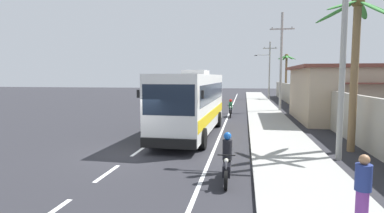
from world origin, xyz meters
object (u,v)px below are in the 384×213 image
(coach_bus_foreground, at_px, (192,101))
(motorcycle_beside_bus, at_px, (231,110))
(utility_pole_nearest, at_px, (342,39))
(utility_pole_far, at_px, (269,68))
(palm_nearest, at_px, (286,68))
(palm_second, at_px, (356,47))
(coach_bus_far_lane, at_px, (196,88))
(pedestrian_near_kerb, at_px, (363,187))
(utility_pole_mid, at_px, (281,61))
(motorcycle_trailing, at_px, (227,162))

(coach_bus_foreground, bearing_deg, motorcycle_beside_bus, 77.47)
(utility_pole_nearest, xyz_separation_m, utility_pole_far, (-0.11, 36.56, -0.22))
(utility_pole_nearest, distance_m, palm_nearest, 35.38)
(utility_pole_far, xyz_separation_m, palm_second, (1.21, -34.92, 0.04))
(coach_bus_far_lane, bearing_deg, pedestrian_near_kerb, -74.89)
(utility_pole_mid, relative_size, palm_nearest, 1.40)
(motorcycle_trailing, xyz_separation_m, utility_pole_mid, (4.06, 21.83, 4.38))
(motorcycle_beside_bus, bearing_deg, palm_second, -62.32)
(utility_pole_mid, bearing_deg, coach_bus_far_lane, 136.73)
(utility_pole_far, height_order, palm_nearest, utility_pole_far)
(coach_bus_foreground, height_order, palm_second, palm_second)
(utility_pole_mid, xyz_separation_m, palm_second, (1.42, -16.64, -0.23))
(utility_pole_mid, bearing_deg, palm_nearest, 81.06)
(coach_bus_far_lane, bearing_deg, coach_bus_foreground, -81.65)
(coach_bus_far_lane, relative_size, palm_nearest, 1.82)
(motorcycle_trailing, height_order, pedestrian_near_kerb, pedestrian_near_kerb)
(pedestrian_near_kerb, distance_m, utility_pole_mid, 24.87)
(utility_pole_nearest, xyz_separation_m, utility_pole_mid, (-0.33, 18.28, 0.05))
(utility_pole_nearest, relative_size, palm_nearest, 1.35)
(utility_pole_nearest, bearing_deg, palm_second, 56.15)
(coach_bus_foreground, xyz_separation_m, palm_nearest, (9.30, 30.68, 2.78))
(coach_bus_foreground, bearing_deg, palm_second, -20.37)
(utility_pole_nearest, bearing_deg, coach_bus_far_lane, 110.45)
(coach_bus_far_lane, xyz_separation_m, motorcycle_beside_bus, (5.31, -14.40, -1.33))
(utility_pole_far, bearing_deg, coach_bus_far_lane, -139.07)
(coach_bus_far_lane, height_order, motorcycle_beside_bus, coach_bus_far_lane)
(coach_bus_far_lane, relative_size, palm_second, 1.77)
(coach_bus_far_lane, bearing_deg, utility_pole_mid, -43.27)
(pedestrian_near_kerb, distance_m, utility_pole_far, 42.98)
(coach_bus_foreground, height_order, coach_bus_far_lane, coach_bus_foreground)
(coach_bus_far_lane, relative_size, pedestrian_near_kerb, 7.82)
(pedestrian_near_kerb, bearing_deg, utility_pole_mid, -176.29)
(utility_pole_mid, bearing_deg, palm_second, -85.11)
(utility_pole_mid, height_order, palm_second, utility_pole_mid)
(utility_pole_far, bearing_deg, utility_pole_nearest, -89.83)
(coach_bus_foreground, distance_m, utility_pole_nearest, 8.86)
(coach_bus_far_lane, xyz_separation_m, pedestrian_near_kerb, (9.16, -33.93, -0.99))
(utility_pole_mid, distance_m, palm_nearest, 17.23)
(coach_bus_foreground, distance_m, motorcycle_trailing, 8.68)
(motorcycle_trailing, bearing_deg, palm_second, 43.41)
(coach_bus_far_lane, bearing_deg, motorcycle_trailing, -79.24)
(coach_bus_foreground, xyz_separation_m, motorcycle_trailing, (2.56, -8.18, -1.35))
(coach_bus_far_lane, height_order, pedestrian_near_kerb, coach_bus_far_lane)
(coach_bus_foreground, xyz_separation_m, pedestrian_near_kerb, (5.78, -10.86, -1.04))
(motorcycle_trailing, distance_m, pedestrian_near_kerb, 4.20)
(motorcycle_trailing, distance_m, palm_nearest, 39.65)
(motorcycle_trailing, bearing_deg, coach_bus_foreground, 107.35)
(pedestrian_near_kerb, height_order, utility_pole_nearest, utility_pole_nearest)
(coach_bus_far_lane, distance_m, pedestrian_near_kerb, 35.16)
(motorcycle_beside_bus, xyz_separation_m, palm_second, (6.12, -11.66, 4.19))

